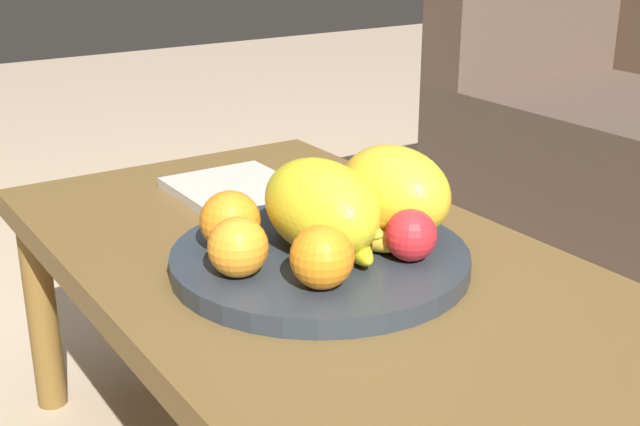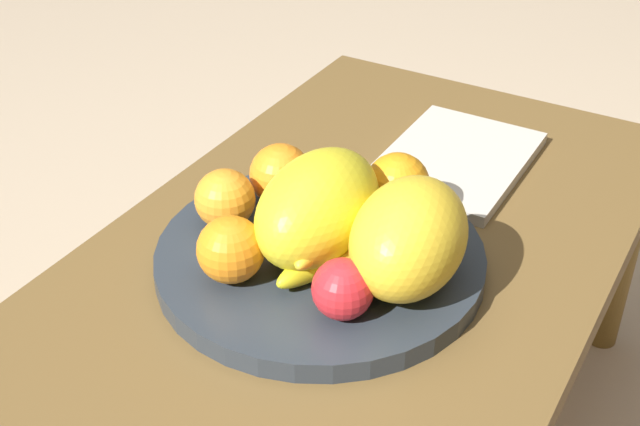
% 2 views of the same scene
% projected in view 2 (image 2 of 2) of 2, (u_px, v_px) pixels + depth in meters
% --- Properties ---
extents(coffee_table, '(1.15, 0.57, 0.39)m').
position_uv_depth(coffee_table, '(321.00, 312.00, 0.99)').
color(coffee_table, brown).
rests_on(coffee_table, ground_plane).
extents(fruit_bowl, '(0.38, 0.38, 0.03)m').
position_uv_depth(fruit_bowl, '(320.00, 258.00, 0.98)').
color(fruit_bowl, '#2B333C').
rests_on(fruit_bowl, coffee_table).
extents(melon_large_front, '(0.19, 0.12, 0.12)m').
position_uv_depth(melon_large_front, '(318.00, 208.00, 0.94)').
color(melon_large_front, yellow).
rests_on(melon_large_front, fruit_bowl).
extents(melon_smaller_beside, '(0.18, 0.14, 0.12)m').
position_uv_depth(melon_smaller_beside, '(409.00, 238.00, 0.89)').
color(melon_smaller_beside, yellow).
rests_on(melon_smaller_beside, fruit_bowl).
extents(orange_front, '(0.07, 0.07, 0.07)m').
position_uv_depth(orange_front, '(231.00, 250.00, 0.91)').
color(orange_front, orange).
rests_on(orange_front, fruit_bowl).
extents(orange_left, '(0.07, 0.07, 0.07)m').
position_uv_depth(orange_left, '(225.00, 199.00, 1.00)').
color(orange_left, orange).
rests_on(orange_left, fruit_bowl).
extents(orange_right, '(0.08, 0.08, 0.08)m').
position_uv_depth(orange_right, '(397.00, 185.00, 1.02)').
color(orange_right, orange).
rests_on(orange_right, fruit_bowl).
extents(orange_back, '(0.08, 0.08, 0.08)m').
position_uv_depth(orange_back, '(281.00, 175.00, 1.04)').
color(orange_back, orange).
rests_on(orange_back, fruit_bowl).
extents(apple_left, '(0.06, 0.06, 0.06)m').
position_uv_depth(apple_left, '(343.00, 289.00, 0.86)').
color(apple_left, red).
rests_on(apple_left, fruit_bowl).
extents(banana_bunch, '(0.17, 0.09, 0.06)m').
position_uv_depth(banana_bunch, '(336.00, 246.00, 0.93)').
color(banana_bunch, yellow).
rests_on(banana_bunch, fruit_bowl).
extents(magazine, '(0.25, 0.18, 0.02)m').
position_uv_depth(magazine, '(455.00, 160.00, 1.18)').
color(magazine, beige).
rests_on(magazine, coffee_table).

